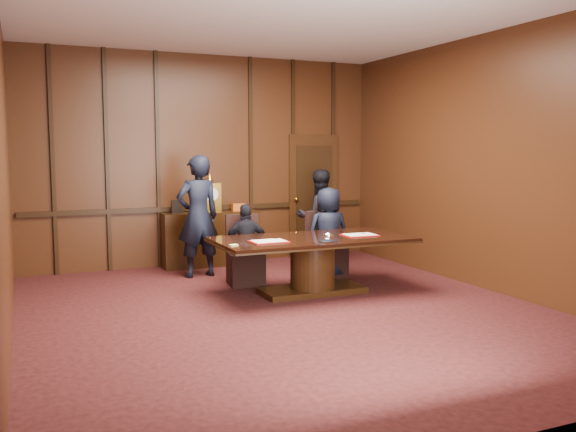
# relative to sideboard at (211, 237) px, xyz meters

# --- Properties ---
(room) EXTENTS (7.00, 7.04, 3.50)m
(room) POSITION_rel_sideboard_xyz_m (0.07, -3.12, 1.24)
(room) COLOR black
(room) RESTS_ON ground
(sideboard) EXTENTS (1.60, 0.45, 1.54)m
(sideboard) POSITION_rel_sideboard_xyz_m (0.00, 0.00, 0.00)
(sideboard) COLOR black
(sideboard) RESTS_ON ground
(conference_table) EXTENTS (2.62, 1.32, 0.76)m
(conference_table) POSITION_rel_sideboard_xyz_m (0.69, -2.49, 0.02)
(conference_table) COLOR black
(conference_table) RESTS_ON ground
(folder_left) EXTENTS (0.47, 0.34, 0.02)m
(folder_left) POSITION_rel_sideboard_xyz_m (-0.00, -2.63, 0.28)
(folder_left) COLOR #A0120E
(folder_left) RESTS_ON conference_table
(folder_right) EXTENTS (0.47, 0.34, 0.02)m
(folder_right) POSITION_rel_sideboard_xyz_m (1.35, -2.58, 0.28)
(folder_right) COLOR #A0120E
(folder_right) RESTS_ON conference_table
(inkstand) EXTENTS (0.20, 0.14, 0.12)m
(inkstand) POSITION_rel_sideboard_xyz_m (0.69, -2.94, 0.33)
(inkstand) COLOR white
(inkstand) RESTS_ON conference_table
(notepad) EXTENTS (0.11, 0.09, 0.01)m
(notepad) POSITION_rel_sideboard_xyz_m (-0.51, -2.74, 0.28)
(notepad) COLOR #FEF47C
(notepad) RESTS_ON conference_table
(chair_left) EXTENTS (0.53, 0.53, 0.99)m
(chair_left) POSITION_rel_sideboard_xyz_m (0.04, -1.61, -0.19)
(chair_left) COLOR black
(chair_left) RESTS_ON ground
(chair_right) EXTENTS (0.55, 0.55, 0.99)m
(chair_right) POSITION_rel_sideboard_xyz_m (1.33, -1.61, -0.19)
(chair_right) COLOR black
(chair_right) RESTS_ON ground
(signatory_left) EXTENTS (0.72, 0.40, 1.17)m
(signatory_left) POSITION_rel_sideboard_xyz_m (0.04, -1.69, 0.10)
(signatory_left) COLOR black
(signatory_left) RESTS_ON ground
(signatory_right) EXTENTS (0.69, 0.47, 1.37)m
(signatory_right) POSITION_rel_sideboard_xyz_m (1.34, -1.69, 0.20)
(signatory_right) COLOR black
(signatory_right) RESTS_ON ground
(witness_left) EXTENTS (0.73, 0.53, 1.85)m
(witness_left) POSITION_rel_sideboard_xyz_m (-0.43, -0.80, 0.44)
(witness_left) COLOR black
(witness_left) RESTS_ON ground
(witness_right) EXTENTS (0.82, 0.66, 1.60)m
(witness_right) POSITION_rel_sideboard_xyz_m (1.72, -0.58, 0.31)
(witness_right) COLOR black
(witness_right) RESTS_ON ground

